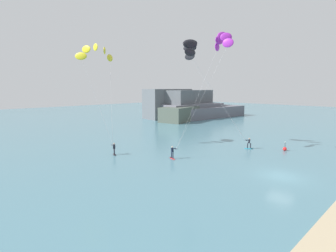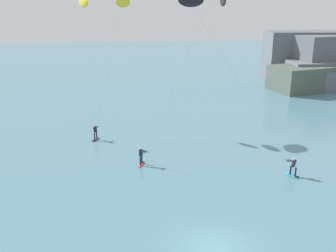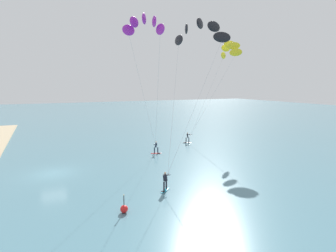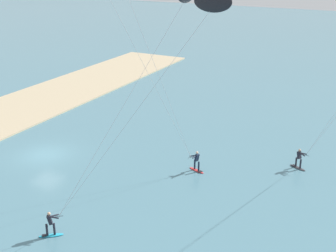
% 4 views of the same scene
% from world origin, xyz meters
% --- Properties ---
extents(ground_plane, '(240.00, 240.00, 0.00)m').
position_xyz_m(ground_plane, '(0.00, 0.00, 0.00)').
color(ground_plane, slate).
extents(kitesurfer_nearshore, '(5.91, 8.59, 15.83)m').
position_xyz_m(kitesurfer_nearshore, '(-6.09, 26.16, 14.02)').
color(kitesurfer_nearshore, '#333338').
rests_on(kitesurfer_nearshore, ground).
extents(kitesurfer_mid_water, '(9.56, 10.26, 16.20)m').
position_xyz_m(kitesurfer_mid_water, '(3.33, 15.24, 14.35)').
color(kitesurfer_mid_water, '#23ADD1').
rests_on(kitesurfer_mid_water, ground).
extents(kitesurfer_far_out, '(7.62, 6.41, 16.27)m').
position_xyz_m(kitesurfer_far_out, '(2.08, 9.53, 14.44)').
color(kitesurfer_far_out, red).
rests_on(kitesurfer_far_out, ground).
extents(marker_buoy, '(0.56, 0.56, 1.38)m').
position_xyz_m(marker_buoy, '(11.70, 4.24, 0.30)').
color(marker_buoy, red).
rests_on(marker_buoy, ground).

